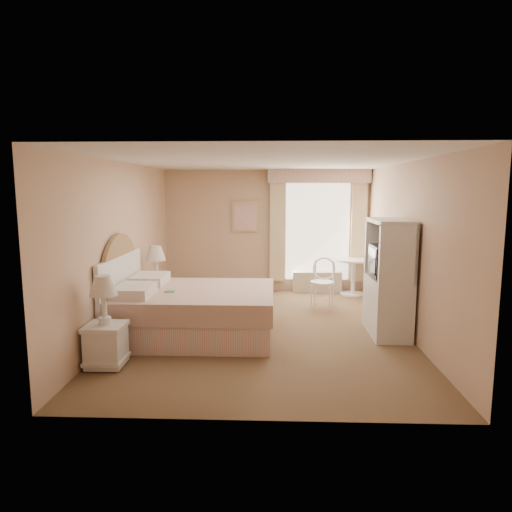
{
  "coord_description": "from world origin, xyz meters",
  "views": [
    {
      "loc": [
        0.14,
        -6.66,
        2.1
      ],
      "look_at": [
        -0.12,
        0.3,
        1.08
      ],
      "focal_mm": 32.0,
      "sensor_mm": 36.0,
      "label": 1
    }
  ],
  "objects_px": {
    "cafe_chair": "(323,278)",
    "nightstand_near": "(106,333)",
    "armoire": "(388,287)",
    "bed": "(186,310)",
    "nightstand_far": "(157,288)",
    "round_table": "(353,271)"
  },
  "relations": [
    {
      "from": "cafe_chair",
      "to": "armoire",
      "type": "bearing_deg",
      "value": -47.61
    },
    {
      "from": "round_table",
      "to": "cafe_chair",
      "type": "xyz_separation_m",
      "value": [
        -0.7,
        -0.93,
        0.03
      ]
    },
    {
      "from": "nightstand_far",
      "to": "cafe_chair",
      "type": "xyz_separation_m",
      "value": [
        2.89,
        0.61,
        0.08
      ]
    },
    {
      "from": "nightstand_near",
      "to": "round_table",
      "type": "relative_size",
      "value": 1.5
    },
    {
      "from": "nightstand_near",
      "to": "round_table",
      "type": "xyz_separation_m",
      "value": [
        3.59,
        3.93,
        0.07
      ]
    },
    {
      "from": "bed",
      "to": "cafe_chair",
      "type": "xyz_separation_m",
      "value": [
        2.16,
        1.78,
        0.13
      ]
    },
    {
      "from": "nightstand_near",
      "to": "round_table",
      "type": "distance_m",
      "value": 5.32
    },
    {
      "from": "nightstand_near",
      "to": "nightstand_far",
      "type": "relative_size",
      "value": 0.95
    },
    {
      "from": "round_table",
      "to": "armoire",
      "type": "bearing_deg",
      "value": -88.6
    },
    {
      "from": "nightstand_near",
      "to": "cafe_chair",
      "type": "distance_m",
      "value": 4.16
    },
    {
      "from": "bed",
      "to": "armoire",
      "type": "height_order",
      "value": "armoire"
    },
    {
      "from": "bed",
      "to": "cafe_chair",
      "type": "distance_m",
      "value": 2.8
    },
    {
      "from": "cafe_chair",
      "to": "bed",
      "type": "bearing_deg",
      "value": -123.61
    },
    {
      "from": "nightstand_near",
      "to": "armoire",
      "type": "bearing_deg",
      "value": 20.88
    },
    {
      "from": "round_table",
      "to": "cafe_chair",
      "type": "bearing_deg",
      "value": -127.13
    },
    {
      "from": "nightstand_near",
      "to": "bed",
      "type": "bearing_deg",
      "value": 59.16
    },
    {
      "from": "bed",
      "to": "cafe_chair",
      "type": "relative_size",
      "value": 2.59
    },
    {
      "from": "nightstand_far",
      "to": "armoire",
      "type": "relative_size",
      "value": 0.68
    },
    {
      "from": "armoire",
      "to": "nightstand_far",
      "type": "bearing_deg",
      "value": 164.76
    },
    {
      "from": "nightstand_near",
      "to": "round_table",
      "type": "bearing_deg",
      "value": 47.57
    },
    {
      "from": "cafe_chair",
      "to": "nightstand_near",
      "type": "bearing_deg",
      "value": -117.01
    },
    {
      "from": "bed",
      "to": "round_table",
      "type": "xyz_separation_m",
      "value": [
        2.86,
        2.71,
        0.1
      ]
    }
  ]
}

